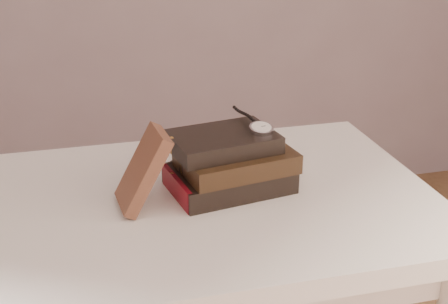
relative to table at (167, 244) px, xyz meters
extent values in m
cube|color=white|center=(0.00, 0.00, 0.07)|extent=(1.00, 0.60, 0.04)
cube|color=white|center=(0.00, 0.00, 0.01)|extent=(0.88, 0.49, 0.08)
cylinder|color=white|center=(0.45, 0.25, -0.30)|extent=(0.05, 0.05, 0.71)
cube|color=black|center=(0.13, 0.02, 0.11)|extent=(0.24, 0.18, 0.04)
cube|color=beige|center=(0.13, 0.02, 0.11)|extent=(0.23, 0.17, 0.03)
cube|color=gold|center=(0.02, 0.03, 0.11)|extent=(0.01, 0.01, 0.04)
cube|color=maroon|center=(0.02, 0.00, 0.11)|extent=(0.03, 0.14, 0.04)
cube|color=black|center=(0.14, 0.02, 0.15)|extent=(0.22, 0.17, 0.04)
cube|color=beige|center=(0.14, 0.02, 0.15)|extent=(0.22, 0.16, 0.03)
cube|color=gold|center=(0.04, 0.02, 0.15)|extent=(0.01, 0.01, 0.04)
cube|color=black|center=(0.12, 0.03, 0.18)|extent=(0.21, 0.16, 0.03)
cube|color=beige|center=(0.12, 0.03, 0.18)|extent=(0.20, 0.15, 0.02)
cube|color=gold|center=(0.02, 0.03, 0.18)|extent=(0.01, 0.01, 0.03)
cube|color=#49281C|center=(-0.04, -0.01, 0.16)|extent=(0.10, 0.10, 0.14)
cylinder|color=silver|center=(0.19, 0.02, 0.21)|extent=(0.05, 0.05, 0.02)
cylinder|color=white|center=(0.19, 0.02, 0.21)|extent=(0.04, 0.04, 0.01)
torus|color=silver|center=(0.19, 0.02, 0.21)|extent=(0.05, 0.05, 0.01)
cylinder|color=silver|center=(0.18, 0.04, 0.21)|extent=(0.01, 0.01, 0.01)
cube|color=black|center=(0.19, 0.02, 0.21)|extent=(0.00, 0.01, 0.00)
cube|color=black|center=(0.19, 0.02, 0.21)|extent=(0.01, 0.00, 0.00)
sphere|color=black|center=(0.18, 0.05, 0.21)|extent=(0.01, 0.01, 0.01)
sphere|color=black|center=(0.18, 0.06, 0.21)|extent=(0.01, 0.01, 0.01)
sphere|color=black|center=(0.18, 0.07, 0.21)|extent=(0.01, 0.01, 0.01)
sphere|color=black|center=(0.18, 0.08, 0.21)|extent=(0.01, 0.01, 0.01)
sphere|color=black|center=(0.18, 0.09, 0.21)|extent=(0.01, 0.01, 0.01)
sphere|color=black|center=(0.17, 0.09, 0.21)|extent=(0.01, 0.01, 0.01)
sphere|color=black|center=(0.17, 0.10, 0.21)|extent=(0.01, 0.01, 0.01)
sphere|color=black|center=(0.17, 0.11, 0.21)|extent=(0.01, 0.01, 0.01)
sphere|color=black|center=(0.17, 0.12, 0.21)|extent=(0.01, 0.01, 0.01)
sphere|color=black|center=(0.17, 0.13, 0.21)|extent=(0.01, 0.01, 0.01)
sphere|color=black|center=(0.17, 0.14, 0.21)|extent=(0.01, 0.01, 0.01)
torus|color=silver|center=(0.02, 0.07, 0.15)|extent=(0.05, 0.02, 0.04)
torus|color=silver|center=(0.06, 0.08, 0.15)|extent=(0.05, 0.02, 0.04)
cylinder|color=silver|center=(0.04, 0.08, 0.16)|extent=(0.01, 0.00, 0.00)
cylinder|color=silver|center=(-0.01, 0.12, 0.15)|extent=(0.02, 0.10, 0.02)
cylinder|color=silver|center=(0.07, 0.13, 0.15)|extent=(0.02, 0.10, 0.02)
camera|label=1|loc=(-0.15, -1.00, 0.62)|focal=49.99mm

